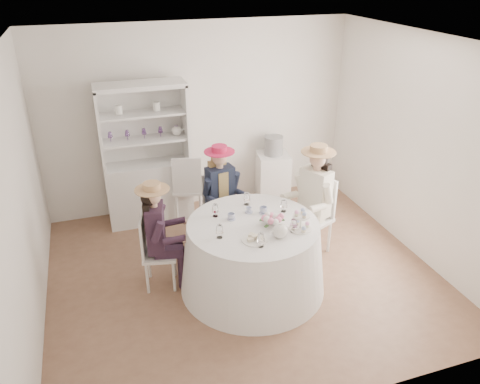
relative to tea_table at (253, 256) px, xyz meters
name	(u,v)px	position (x,y,z in m)	size (l,w,h in m)	color
ground	(243,273)	(-0.03, 0.27, -0.42)	(4.50, 4.50, 0.00)	brown
ceiling	(243,42)	(-0.03, 0.27, 2.28)	(4.50, 4.50, 0.00)	white
wall_back	(199,118)	(-0.03, 2.27, 0.93)	(4.50, 4.50, 0.00)	silver
wall_front	(331,278)	(-0.03, -1.73, 0.93)	(4.50, 4.50, 0.00)	silver
wall_left	(19,201)	(-2.28, 0.27, 0.93)	(4.50, 4.50, 0.00)	silver
wall_right	(417,148)	(2.22, 0.27, 0.93)	(4.50, 4.50, 0.00)	silver
tea_table	(253,256)	(0.00, 0.00, 0.00)	(1.65, 1.65, 0.83)	white
hutch	(148,174)	(-0.87, 1.96, 0.29)	(1.31, 0.77, 1.99)	silver
side_table	(273,176)	(1.05, 2.02, -0.04)	(0.48, 0.48, 0.74)	silver
hatbox	(274,146)	(1.05, 2.02, 0.47)	(0.28, 0.28, 0.28)	black
guest_left	(158,230)	(-0.99, 0.36, 0.32)	(0.52, 0.49, 1.31)	silver
guest_mid	(221,189)	(-0.06, 1.05, 0.35)	(0.51, 0.54, 1.36)	silver
guest_right	(314,195)	(0.95, 0.45, 0.41)	(0.62, 0.56, 1.46)	silver
spare_chair	(188,186)	(-0.35, 1.73, 0.13)	(0.51, 0.51, 1.02)	silver
teacup_a	(231,217)	(-0.20, 0.16, 0.45)	(0.08, 0.08, 0.07)	white
teacup_b	(249,210)	(0.04, 0.25, 0.45)	(0.06, 0.06, 0.06)	white
teacup_c	(263,210)	(0.19, 0.19, 0.45)	(0.09, 0.09, 0.07)	white
flower_bowl	(272,221)	(0.20, -0.05, 0.44)	(0.20, 0.20, 0.05)	white
flower_arrangement	(272,218)	(0.18, -0.11, 0.51)	(0.19, 0.20, 0.07)	pink
table_teapot	(280,231)	(0.17, -0.34, 0.49)	(0.23, 0.16, 0.17)	white
sandwich_plate	(255,239)	(-0.10, -0.32, 0.43)	(0.27, 0.27, 0.06)	white
cupcake_stand	(301,223)	(0.44, -0.26, 0.50)	(0.24, 0.24, 0.22)	white
stemware_set	(253,218)	(0.00, 0.00, 0.49)	(0.93, 0.97, 0.15)	white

